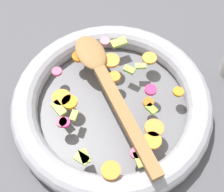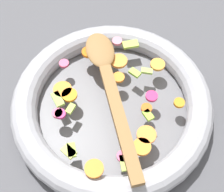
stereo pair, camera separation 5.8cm
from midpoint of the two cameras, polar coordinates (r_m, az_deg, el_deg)
name	(u,v)px [view 2 (the right image)]	position (r m, az deg, el deg)	size (l,w,h in m)	color
ground_plane	(112,109)	(0.62, 2.66, -2.62)	(4.00, 4.00, 0.00)	#4C4C51
skillet	(112,103)	(0.60, 2.74, -1.61)	(0.39, 0.39, 0.05)	slate
chopped_vegetables	(110,99)	(0.57, 2.55, -0.88)	(0.26, 0.30, 0.01)	orange
wooden_spoon	(109,83)	(0.58, 2.35, 2.23)	(0.25, 0.26, 0.01)	olive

